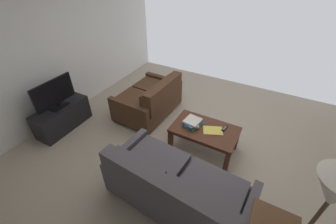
{
  "coord_description": "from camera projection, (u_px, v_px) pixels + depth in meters",
  "views": [
    {
      "loc": [
        -0.92,
        2.47,
        2.65
      ],
      "look_at": [
        0.28,
        0.32,
        0.85
      ],
      "focal_mm": 22.76,
      "sensor_mm": 36.0,
      "label": 1
    }
  ],
  "objects": [
    {
      "name": "ground_plane",
      "position": [
        191.0,
        147.0,
        3.67
      ],
      "size": [
        5.45,
        5.44,
        0.01
      ],
      "primitive_type": "cube",
      "color": "tan"
    },
    {
      "name": "wall_right",
      "position": [
        60.0,
        40.0,
        3.9
      ],
      "size": [
        0.12,
        5.44,
        2.85
      ],
      "primitive_type": "cube",
      "color": "white",
      "rests_on": "ground"
    },
    {
      "name": "sofa_main",
      "position": [
        175.0,
        188.0,
        2.61
      ],
      "size": [
        1.85,
        0.99,
        0.86
      ],
      "color": "black",
      "rests_on": "ground"
    },
    {
      "name": "loveseat_near",
      "position": [
        150.0,
        99.0,
        4.26
      ],
      "size": [
        0.94,
        1.32,
        0.8
      ],
      "color": "black",
      "rests_on": "ground"
    },
    {
      "name": "coffee_table",
      "position": [
        205.0,
        132.0,
        3.42
      ],
      "size": [
        1.04,
        0.63,
        0.45
      ],
      "color": "#4C2819",
      "rests_on": "ground"
    },
    {
      "name": "floor_lamp",
      "position": [
        326.0,
        204.0,
        1.38
      ],
      "size": [
        0.3,
        0.3,
        1.62
      ],
      "color": "#47331E",
      "rests_on": "ground"
    },
    {
      "name": "tv_stand",
      "position": [
        62.0,
        117.0,
        3.96
      ],
      "size": [
        0.42,
        1.02,
        0.48
      ],
      "color": "black",
      "rests_on": "ground"
    },
    {
      "name": "flat_tv",
      "position": [
        54.0,
        94.0,
        3.67
      ],
      "size": [
        0.21,
        0.77,
        0.51
      ],
      "color": "black",
      "rests_on": "tv_stand"
    },
    {
      "name": "book_stack",
      "position": [
        193.0,
        123.0,
        3.43
      ],
      "size": [
        0.3,
        0.36,
        0.1
      ],
      "color": "#337F51",
      "rests_on": "coffee_table"
    },
    {
      "name": "tv_remote",
      "position": [
        225.0,
        128.0,
        3.37
      ],
      "size": [
        0.07,
        0.16,
        0.02
      ],
      "color": "black",
      "rests_on": "coffee_table"
    },
    {
      "name": "loose_magazine",
      "position": [
        213.0,
        130.0,
        3.34
      ],
      "size": [
        0.36,
        0.31,
        0.01
      ],
      "primitive_type": "cube",
      "rotation": [
        0.0,
        0.0,
        1.99
      ],
      "color": "#E0CC4C",
      "rests_on": "coffee_table"
    }
  ]
}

